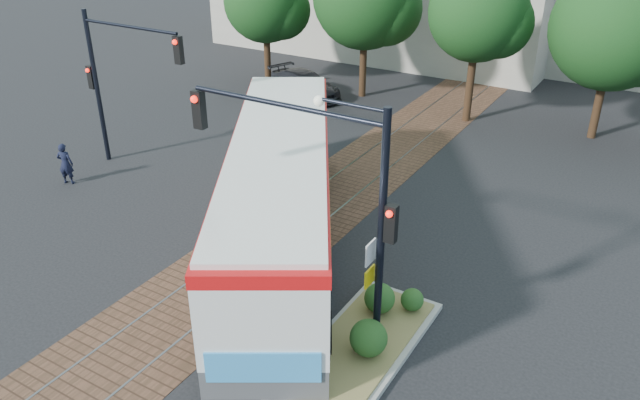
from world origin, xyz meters
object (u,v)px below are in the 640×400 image
at_px(city_bus, 280,189).
at_px(officer, 65,164).
at_px(traffic_island, 364,338).
at_px(parked_car, 305,84).
at_px(signal_pole_left, 114,70).
at_px(signal_pole_main, 333,186).

height_order(city_bus, officer, city_bus).
distance_m(city_bus, traffic_island, 5.54).
xyz_separation_m(officer, parked_car, (2.02, 13.46, -0.13)).
distance_m(traffic_island, officer, 14.09).
height_order(traffic_island, parked_car, parked_car).
bearing_deg(parked_car, traffic_island, -123.01).
relative_size(traffic_island, signal_pole_left, 0.87).
bearing_deg(traffic_island, signal_pole_left, 159.64).
xyz_separation_m(signal_pole_main, officer, (-12.90, 2.45, -3.36)).
height_order(city_bus, signal_pole_left, signal_pole_left).
relative_size(city_bus, traffic_island, 2.47).
bearing_deg(traffic_island, parked_car, 126.48).
bearing_deg(signal_pole_main, officer, 169.26).
height_order(traffic_island, signal_pole_main, signal_pole_main).
bearing_deg(parked_car, signal_pole_main, -125.14).
bearing_deg(signal_pole_main, signal_pole_left, 158.55).
bearing_deg(signal_pole_left, officer, -105.80).
xyz_separation_m(signal_pole_left, parked_car, (1.36, 11.11, -3.20)).
height_order(city_bus, traffic_island, city_bus).
xyz_separation_m(city_bus, traffic_island, (4.39, -2.93, -1.66)).
distance_m(city_bus, signal_pole_main, 4.96).
height_order(officer, parked_car, officer).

